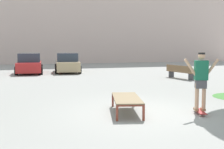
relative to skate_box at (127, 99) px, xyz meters
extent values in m
plane|color=#999993|center=(0.37, -0.03, -0.41)|extent=(120.00, 120.00, 0.00)
cube|color=beige|center=(3.99, 28.42, 6.36)|extent=(41.64, 4.00, 13.55)
cube|color=brown|center=(-0.13, 0.98, -0.22)|extent=(0.07, 0.07, 0.38)
cube|color=brown|center=(0.55, 0.82, -0.22)|extent=(0.07, 0.07, 0.38)
cube|color=brown|center=(-0.55, -0.82, -0.22)|extent=(0.07, 0.07, 0.38)
cube|color=brown|center=(0.13, -0.98, -0.22)|extent=(0.07, 0.07, 0.38)
cylinder|color=brown|center=(-0.34, 0.08, -0.01)|extent=(0.48, 1.86, 0.05)
cylinder|color=brown|center=(0.34, -0.08, -0.01)|extent=(0.48, 1.86, 0.05)
cylinder|color=brown|center=(0.21, 0.90, -0.01)|extent=(0.75, 0.22, 0.05)
cylinder|color=brown|center=(-0.21, -0.90, -0.01)|extent=(0.75, 0.22, 0.05)
cube|color=#847051|center=(0.00, 0.00, 0.03)|extent=(1.18, 2.02, 0.03)
cube|color=#B23333|center=(1.99, -0.77, -0.33)|extent=(0.44, 0.82, 0.02)
cylinder|color=silver|center=(2.01, -0.48, -0.39)|extent=(0.05, 0.06, 0.06)
cylinder|color=silver|center=(2.15, -0.53, -0.39)|extent=(0.05, 0.06, 0.06)
cylinder|color=silver|center=(1.83, -1.01, -0.39)|extent=(0.05, 0.06, 0.06)
cylinder|color=silver|center=(1.97, -1.06, -0.39)|extent=(0.05, 0.06, 0.06)
cylinder|color=tan|center=(1.89, -0.74, 0.09)|extent=(0.11, 0.11, 0.82)
cube|color=#99704C|center=(1.91, -0.69, -0.29)|extent=(0.17, 0.26, 0.07)
cylinder|color=tan|center=(2.08, -0.80, 0.09)|extent=(0.11, 0.11, 0.82)
cube|color=#99704C|center=(2.10, -0.75, -0.29)|extent=(0.17, 0.26, 0.07)
cube|color=#4C4C51|center=(1.99, -0.77, 0.46)|extent=(0.35, 0.28, 0.24)
cube|color=#196647|center=(1.99, -0.77, 0.86)|extent=(0.41, 0.32, 0.56)
cylinder|color=tan|center=(1.70, -0.67, 0.94)|extent=(0.40, 0.20, 0.52)
cylinder|color=tan|center=(2.27, -0.86, 0.94)|extent=(0.40, 0.20, 0.52)
sphere|color=tan|center=(1.99, -0.77, 1.27)|extent=(0.20, 0.20, 0.20)
cylinder|color=black|center=(1.99, -0.77, 1.34)|extent=(0.19, 0.19, 0.05)
cube|color=red|center=(-2.68, 14.29, 0.10)|extent=(1.90, 4.28, 0.70)
cube|color=#2D3847|center=(-2.67, 14.44, 0.77)|extent=(1.66, 2.17, 0.64)
cylinder|color=black|center=(-1.89, 12.95, -0.11)|extent=(0.25, 0.61, 0.60)
cylinder|color=black|center=(-3.59, 13.03, -0.11)|extent=(0.25, 0.61, 0.60)
cylinder|color=black|center=(-1.77, 15.55, -0.11)|extent=(0.25, 0.61, 0.60)
cylinder|color=black|center=(-3.46, 15.63, -0.11)|extent=(0.25, 0.61, 0.60)
cube|color=tan|center=(0.17, 14.33, 0.10)|extent=(2.04, 4.33, 0.70)
cube|color=#2D3847|center=(0.18, 14.48, 0.77)|extent=(1.73, 2.22, 0.64)
cylinder|color=black|center=(0.91, 12.96, -0.11)|extent=(0.27, 0.62, 0.60)
cylinder|color=black|center=(-0.78, 13.10, -0.11)|extent=(0.27, 0.62, 0.60)
cylinder|color=black|center=(1.13, 15.56, -0.11)|extent=(0.27, 0.62, 0.60)
cylinder|color=black|center=(-0.57, 15.70, -0.11)|extent=(0.27, 0.62, 0.60)
cube|color=brown|center=(6.35, 7.75, 0.02)|extent=(0.78, 2.44, 0.06)
cube|color=brown|center=(6.15, 7.72, 0.24)|extent=(0.39, 2.38, 0.36)
cube|color=#424247|center=(6.21, 8.70, -0.21)|extent=(0.38, 0.13, 0.40)
cube|color=#424247|center=(6.49, 6.80, -0.21)|extent=(0.38, 0.13, 0.40)
camera|label=1|loc=(-2.74, -7.68, 1.50)|focal=44.94mm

